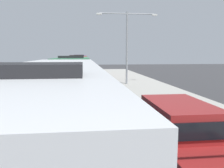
{
  "coord_description": "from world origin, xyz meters",
  "views": [
    {
      "loc": [
        -0.4,
        5.43,
        3.33
      ],
      "look_at": [
        1.29,
        19.69,
        1.49
      ],
      "focal_mm": 37.5,
      "sensor_mm": 36.0,
      "label": 1
    }
  ],
  "objects": [
    {
      "name": "bus_lead",
      "position": [
        -1.3,
        12.03,
        1.69
      ],
      "size": [
        2.58,
        11.64,
        3.21
      ],
      "color": "silver",
      "rests_on": "ground_plane"
    },
    {
      "name": "bus_second_in_line",
      "position": [
        -1.3,
        25.71,
        1.69
      ],
      "size": [
        2.58,
        11.9,
        3.21
      ],
      "color": "#33724C",
      "rests_on": "ground_plane"
    },
    {
      "name": "bus_middle",
      "position": [
        -1.3,
        38.8,
        1.69
      ],
      "size": [
        2.58,
        12.31,
        3.21
      ],
      "color": "maroon",
      "rests_on": "ground_plane"
    },
    {
      "name": "bus_fourth_in_line",
      "position": [
        -1.3,
        52.7,
        1.69
      ],
      "size": [
        2.58,
        11.9,
        3.21
      ],
      "color": "#284C8C",
      "rests_on": "ground_plane"
    },
    {
      "name": "white_suv",
      "position": [
        2.4,
        11.87,
        1.03
      ],
      "size": [
        1.86,
        5.02,
        1.9
      ],
      "color": "maroon",
      "rests_on": "ground_plane"
    },
    {
      "name": "streetlamp_mid",
      "position": [
        4.1,
        29.96,
        4.85
      ],
      "size": [
        6.38,
        0.28,
        7.53
      ],
      "color": "gray",
      "rests_on": "sidewalk"
    }
  ]
}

